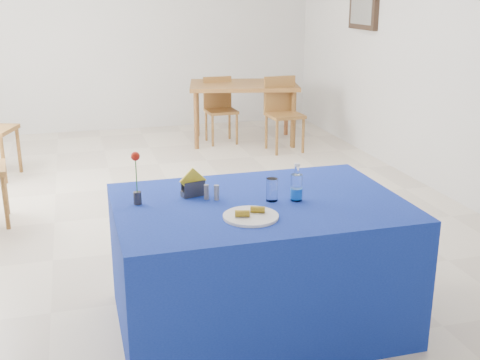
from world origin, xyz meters
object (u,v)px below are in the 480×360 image
object	(u,v)px
blue_table	(259,263)
chair_bg_left	(219,105)
plate	(251,216)
chair_bg_right	(282,108)
oak_table	(243,89)
water_bottle	(296,188)

from	to	relation	value
blue_table	chair_bg_left	xyz separation A→B (m)	(0.85, 4.40, 0.10)
plate	chair_bg_right	bearing A→B (deg)	68.27
blue_table	oak_table	bearing A→B (deg)	75.17
water_bottle	chair_bg_left	xyz separation A→B (m)	(0.64, 4.44, -0.35)
blue_table	oak_table	world-z (taller)	blue_table
plate	blue_table	bearing A→B (deg)	63.00
plate	chair_bg_left	xyz separation A→B (m)	(0.97, 4.63, -0.29)
plate	oak_table	bearing A→B (deg)	74.50
water_bottle	oak_table	xyz separation A→B (m)	(0.94, 4.35, -0.15)
oak_table	chair_bg_right	bearing A→B (deg)	-56.07
water_bottle	chair_bg_left	bearing A→B (deg)	81.76
blue_table	oak_table	xyz separation A→B (m)	(1.14, 4.30, 0.30)
blue_table	chair_bg_left	bearing A→B (deg)	79.10
blue_table	chair_bg_right	xyz separation A→B (m)	(1.49, 3.79, 0.13)
chair_bg_left	chair_bg_right	distance (m)	0.88
water_bottle	chair_bg_right	world-z (taller)	water_bottle
chair_bg_left	plate	bearing A→B (deg)	-104.08
water_bottle	oak_table	bearing A→B (deg)	77.85
chair_bg_left	chair_bg_right	world-z (taller)	chair_bg_right
plate	oak_table	distance (m)	4.71
plate	blue_table	xyz separation A→B (m)	(0.12, 0.23, -0.39)
oak_table	chair_bg_left	bearing A→B (deg)	162.41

